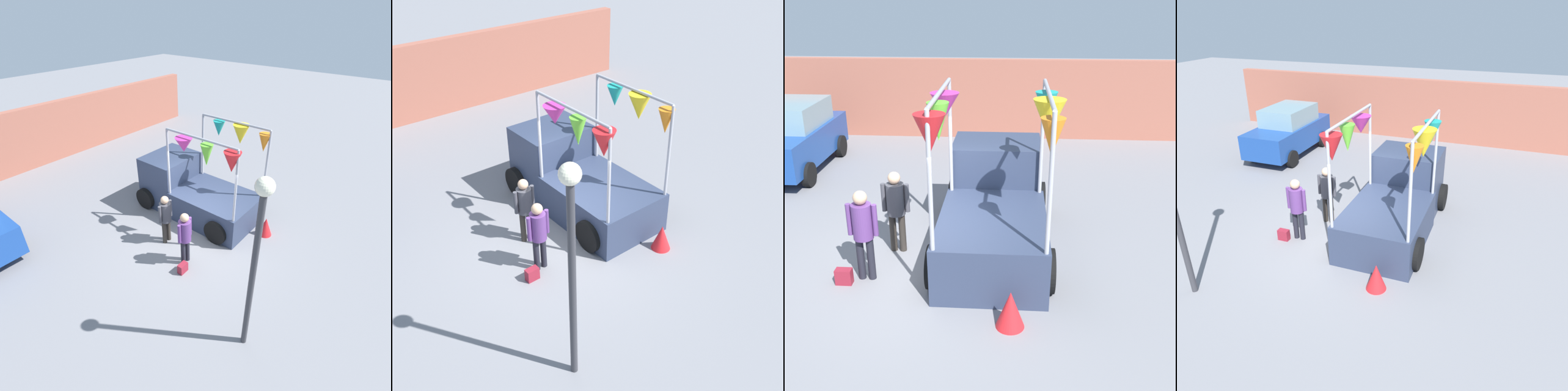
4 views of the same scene
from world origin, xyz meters
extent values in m
plane|color=slate|center=(0.00, 0.00, 0.00)|extent=(60.00, 60.00, 0.00)
cube|color=#2D3851|center=(1.27, 0.07, 0.50)|extent=(1.90, 2.60, 1.00)
cube|color=#2D3851|center=(1.27, 2.07, 0.90)|extent=(1.80, 1.40, 1.80)
cube|color=#8CB2C6|center=(1.27, 2.07, 1.35)|extent=(1.76, 1.37, 0.60)
cylinder|color=black|center=(0.32, 2.42, 0.38)|extent=(0.22, 0.76, 0.76)
cylinder|color=black|center=(2.22, 2.42, 0.38)|extent=(0.22, 0.76, 0.76)
cylinder|color=black|center=(0.32, -0.63, 0.38)|extent=(0.22, 0.76, 0.76)
cylinder|color=black|center=(2.22, -0.63, 0.38)|extent=(0.22, 0.76, 0.76)
cylinder|color=#A5A5AD|center=(0.40, 1.29, 2.09)|extent=(0.07, 0.07, 2.18)
cylinder|color=#A5A5AD|center=(2.14, 1.29, 2.09)|extent=(0.07, 0.07, 2.18)
cylinder|color=#A5A5AD|center=(0.40, -1.15, 2.09)|extent=(0.07, 0.07, 2.18)
cylinder|color=#A5A5AD|center=(2.14, -1.15, 2.09)|extent=(0.07, 0.07, 2.18)
cylinder|color=#A5A5AD|center=(0.40, 0.07, 3.18)|extent=(0.07, 2.44, 0.07)
cylinder|color=#A5A5AD|center=(2.14, 0.07, 3.18)|extent=(0.07, 2.44, 0.07)
cone|color=red|center=(0.40, -0.98, 2.80)|extent=(0.51, 0.51, 0.57)
cone|color=orange|center=(2.14, -0.98, 2.77)|extent=(0.41, 0.41, 0.56)
cone|color=#66CC33|center=(0.40, -0.17, 2.76)|extent=(0.49, 0.49, 0.63)
cone|color=yellow|center=(2.14, -0.17, 2.84)|extent=(0.56, 0.56, 0.61)
cone|color=#D83399|center=(0.40, 0.65, 2.85)|extent=(0.68, 0.68, 0.42)
cone|color=teal|center=(2.14, 0.65, 2.85)|extent=(0.43, 0.43, 0.50)
cylinder|color=black|center=(-3.59, 3.75, 0.32)|extent=(0.18, 0.64, 0.64)
cylinder|color=black|center=(-0.98, -0.45, 0.40)|extent=(0.13, 0.13, 0.79)
cylinder|color=black|center=(-0.80, -0.45, 0.40)|extent=(0.13, 0.13, 0.79)
cylinder|color=#593372|center=(-0.89, -0.45, 1.10)|extent=(0.34, 0.34, 0.63)
sphere|color=tan|center=(-0.89, -0.45, 1.54)|extent=(0.24, 0.24, 0.24)
cylinder|color=#593372|center=(-1.11, -0.45, 1.14)|extent=(0.09, 0.09, 0.56)
cylinder|color=#593372|center=(-0.67, -0.45, 1.14)|extent=(0.09, 0.09, 0.56)
cylinder|color=#2D2823|center=(-0.66, 0.57, 0.39)|extent=(0.13, 0.13, 0.77)
cylinder|color=#2D2823|center=(-0.48, 0.57, 0.39)|extent=(0.13, 0.13, 0.77)
cylinder|color=#3F3F47|center=(-0.57, 0.57, 1.08)|extent=(0.34, 0.34, 0.61)
sphere|color=tan|center=(-0.57, 0.57, 1.50)|extent=(0.23, 0.23, 0.23)
cylinder|color=#3F3F47|center=(-0.79, 0.57, 1.11)|extent=(0.09, 0.09, 0.55)
cylinder|color=#3F3F47|center=(-0.35, 0.57, 1.11)|extent=(0.09, 0.09, 0.55)
cube|color=maroon|center=(-1.24, -0.65, 0.14)|extent=(0.28, 0.16, 0.28)
cylinder|color=#333338|center=(-1.96, -3.01, 1.87)|extent=(0.12, 0.12, 3.74)
sphere|color=#F2EDCC|center=(-1.96, -3.01, 3.90)|extent=(0.32, 0.32, 0.32)
cube|color=#9E5947|center=(0.00, 8.74, 1.30)|extent=(18.00, 0.36, 2.60)
cone|color=red|center=(1.62, -1.63, 0.30)|extent=(0.47, 0.47, 0.60)
camera|label=1|loc=(-5.69, -4.66, 6.22)|focal=28.00mm
camera|label=2|loc=(-5.23, -7.38, 7.09)|focal=45.00mm
camera|label=3|loc=(1.58, -7.69, 4.69)|focal=45.00mm
camera|label=4|loc=(3.74, -7.65, 5.40)|focal=35.00mm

